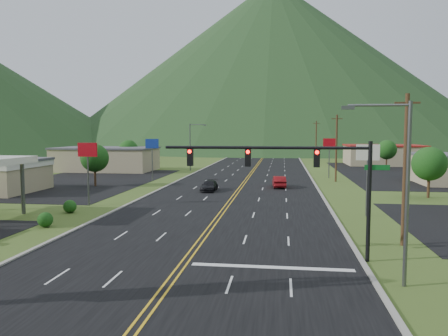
# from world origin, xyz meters

# --- Properties ---
(traffic_signal) EXTENTS (13.10, 0.43, 7.00)m
(traffic_signal) POSITION_xyz_m (6.48, 14.00, 5.33)
(traffic_signal) COLOR black
(traffic_signal) RESTS_ON ground
(streetlight_east) EXTENTS (3.28, 0.25, 9.00)m
(streetlight_east) POSITION_xyz_m (11.18, 10.00, 5.18)
(streetlight_east) COLOR #59595E
(streetlight_east) RESTS_ON ground
(streetlight_west) EXTENTS (3.28, 0.25, 9.00)m
(streetlight_west) POSITION_xyz_m (-11.68, 70.00, 5.18)
(streetlight_west) COLOR #59595E
(streetlight_west) RESTS_ON ground
(building_west_far) EXTENTS (18.40, 11.40, 4.50)m
(building_west_far) POSITION_xyz_m (-28.00, 68.00, 2.26)
(building_west_far) COLOR tan
(building_west_far) RESTS_ON ground
(building_east_far) EXTENTS (16.40, 12.40, 4.50)m
(building_east_far) POSITION_xyz_m (28.00, 90.00, 2.26)
(building_east_far) COLOR tan
(building_east_far) RESTS_ON ground
(pole_sign_west_a) EXTENTS (2.00, 0.18, 6.40)m
(pole_sign_west_a) POSITION_xyz_m (-14.00, 30.00, 5.05)
(pole_sign_west_a) COLOR #59595E
(pole_sign_west_a) RESTS_ON ground
(pole_sign_west_b) EXTENTS (2.00, 0.18, 6.40)m
(pole_sign_west_b) POSITION_xyz_m (-14.00, 52.00, 5.05)
(pole_sign_west_b) COLOR #59595E
(pole_sign_west_b) RESTS_ON ground
(pole_sign_east_a) EXTENTS (2.00, 0.18, 6.40)m
(pole_sign_east_a) POSITION_xyz_m (13.00, 28.00, 5.05)
(pole_sign_east_a) COLOR #59595E
(pole_sign_east_a) RESTS_ON ground
(pole_sign_east_b) EXTENTS (2.00, 0.18, 6.40)m
(pole_sign_east_b) POSITION_xyz_m (13.00, 60.00, 5.05)
(pole_sign_east_b) COLOR #59595E
(pole_sign_east_b) RESTS_ON ground
(tree_west_a) EXTENTS (3.84, 3.84, 5.82)m
(tree_west_a) POSITION_xyz_m (-20.00, 45.00, 3.89)
(tree_west_a) COLOR #382314
(tree_west_a) RESTS_ON ground
(tree_west_b) EXTENTS (3.84, 3.84, 5.82)m
(tree_west_b) POSITION_xyz_m (-25.00, 72.00, 3.89)
(tree_west_b) COLOR #382314
(tree_west_b) RESTS_ON ground
(tree_east_a) EXTENTS (3.84, 3.84, 5.82)m
(tree_east_a) POSITION_xyz_m (22.00, 40.00, 3.89)
(tree_east_a) COLOR #382314
(tree_east_a) RESTS_ON ground
(tree_east_b) EXTENTS (3.84, 3.84, 5.82)m
(tree_east_b) POSITION_xyz_m (26.00, 78.00, 3.89)
(tree_east_b) COLOR #382314
(tree_east_b) RESTS_ON ground
(utility_pole_a) EXTENTS (1.60, 0.28, 10.00)m
(utility_pole_a) POSITION_xyz_m (13.50, 18.00, 5.13)
(utility_pole_a) COLOR #382314
(utility_pole_a) RESTS_ON ground
(utility_pole_b) EXTENTS (1.60, 0.28, 10.00)m
(utility_pole_b) POSITION_xyz_m (13.50, 55.00, 5.13)
(utility_pole_b) COLOR #382314
(utility_pole_b) RESTS_ON ground
(utility_pole_c) EXTENTS (1.60, 0.28, 10.00)m
(utility_pole_c) POSITION_xyz_m (13.50, 95.00, 5.13)
(utility_pole_c) COLOR #382314
(utility_pole_c) RESTS_ON ground
(utility_pole_d) EXTENTS (1.60, 0.28, 10.00)m
(utility_pole_d) POSITION_xyz_m (13.50, 135.00, 5.13)
(utility_pole_d) COLOR #382314
(utility_pole_d) RESTS_ON ground
(mountain_n) EXTENTS (220.00, 220.00, 85.00)m
(mountain_n) POSITION_xyz_m (0.00, 220.00, 42.50)
(mountain_n) COLOR #1D3F1C
(mountain_n) RESTS_ON ground
(car_dark_mid) EXTENTS (1.80, 4.44, 1.29)m
(car_dark_mid) POSITION_xyz_m (-3.60, 42.18, 0.64)
(car_dark_mid) COLOR black
(car_dark_mid) RESTS_ON ground
(car_red_far) EXTENTS (1.94, 4.72, 1.52)m
(car_red_far) POSITION_xyz_m (5.13, 46.90, 0.76)
(car_red_far) COLOR maroon
(car_red_far) RESTS_ON ground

